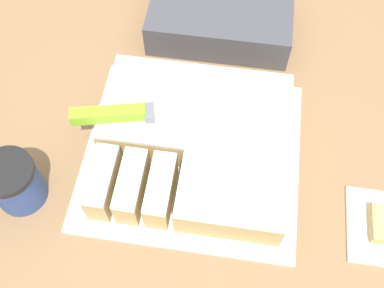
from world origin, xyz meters
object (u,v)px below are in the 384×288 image
knife (132,114)px  coffee_cup (15,183)px  storage_box (221,18)px  cake (196,142)px  cake_board (192,154)px

knife → coffee_cup: knife is taller
knife → storage_box: size_ratio=1.12×
cake → knife: 0.12m
knife → storage_box: knife is taller
cake_board → cake: bearing=42.6°
storage_box → coffee_cup: bearing=-124.1°
cake → knife: knife is taller
knife → coffee_cup: bearing=-154.5°
storage_box → cake_board: bearing=-92.6°
cake_board → knife: 0.13m
cake_board → storage_box: (0.01, 0.30, 0.03)m
cake_board → cake: size_ratio=1.17×
knife → coffee_cup: 0.22m
cake_board → storage_box: storage_box is taller
cake_board → cake: cake is taller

